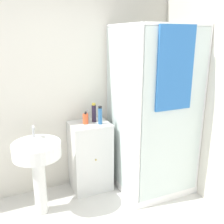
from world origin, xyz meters
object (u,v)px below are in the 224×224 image
(sink, at_px, (37,159))
(soap_dispenser, at_px, (86,119))
(lotion_bottle_white, at_px, (87,116))
(shampoo_bottle_blue, at_px, (100,115))
(shampoo_bottle_tall_black, at_px, (94,113))

(sink, relative_size, soap_dispenser, 6.25)
(lotion_bottle_white, bearing_deg, soap_dispenser, -118.86)
(soap_dispenser, height_order, shampoo_bottle_blue, shampoo_bottle_blue)
(sink, distance_m, soap_dispenser, 0.72)
(sink, xyz_separation_m, soap_dispenser, (0.61, 0.25, 0.28))
(sink, height_order, shampoo_bottle_blue, shampoo_bottle_blue)
(soap_dispenser, xyz_separation_m, lotion_bottle_white, (0.06, 0.10, -0.00))
(soap_dispenser, bearing_deg, shampoo_bottle_blue, -26.92)
(soap_dispenser, relative_size, lotion_bottle_white, 1.04)
(shampoo_bottle_tall_black, bearing_deg, shampoo_bottle_blue, -72.56)
(soap_dispenser, relative_size, shampoo_bottle_blue, 0.70)
(soap_dispenser, relative_size, shampoo_bottle_tall_black, 0.66)
(sink, distance_m, lotion_bottle_white, 0.81)
(sink, height_order, lotion_bottle_white, lotion_bottle_white)
(soap_dispenser, distance_m, shampoo_bottle_blue, 0.18)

